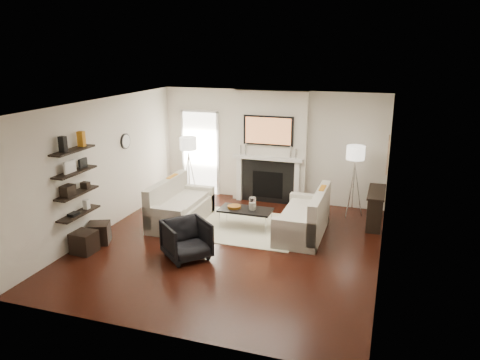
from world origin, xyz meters
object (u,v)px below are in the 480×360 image
(loveseat_left_base, at_px, (181,213))
(armchair, at_px, (187,238))
(ottoman_near, at_px, (99,233))
(coffee_table, at_px, (246,210))
(lamp_right_shade, at_px, (356,153))
(lamp_left_shade, at_px, (188,143))
(loveseat_right_base, at_px, (302,225))

(loveseat_left_base, height_order, armchair, armchair)
(loveseat_left_base, distance_m, ottoman_near, 1.83)
(coffee_table, distance_m, ottoman_near, 2.97)
(armchair, height_order, ottoman_near, armchair)
(lamp_right_shade, bearing_deg, coffee_table, -143.89)
(armchair, bearing_deg, lamp_left_shade, 65.27)
(loveseat_left_base, xyz_separation_m, loveseat_right_base, (2.61, 0.15, 0.00))
(armchair, bearing_deg, ottoman_near, 129.75)
(coffee_table, bearing_deg, armchair, -108.51)
(loveseat_left_base, relative_size, lamp_right_shade, 4.50)
(loveseat_right_base, relative_size, lamp_left_shade, 4.50)
(loveseat_right_base, xyz_separation_m, lamp_right_shade, (0.85, 1.46, 1.24))
(coffee_table, relative_size, lamp_right_shade, 2.75)
(loveseat_right_base, bearing_deg, coffee_table, -178.57)
(loveseat_left_base, height_order, lamp_right_shade, lamp_right_shade)
(loveseat_right_base, bearing_deg, lamp_right_shade, 59.74)
(coffee_table, bearing_deg, ottoman_near, -146.66)
(coffee_table, distance_m, lamp_right_shade, 2.74)
(coffee_table, relative_size, armchair, 1.44)
(loveseat_left_base, relative_size, coffee_table, 1.64)
(lamp_left_shade, height_order, lamp_right_shade, same)
(armchair, relative_size, ottoman_near, 1.91)
(ottoman_near, bearing_deg, loveseat_left_base, 54.98)
(lamp_right_shade, distance_m, ottoman_near, 5.63)
(loveseat_left_base, height_order, coffee_table, same)
(ottoman_near, bearing_deg, armchair, -2.20)
(coffee_table, relative_size, ottoman_near, 2.75)
(lamp_right_shade, bearing_deg, ottoman_near, -145.38)
(loveseat_left_base, distance_m, loveseat_right_base, 2.62)
(lamp_left_shade, bearing_deg, loveseat_left_base, -72.85)
(lamp_right_shade, relative_size, ottoman_near, 1.00)
(armchair, bearing_deg, coffee_table, 23.45)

